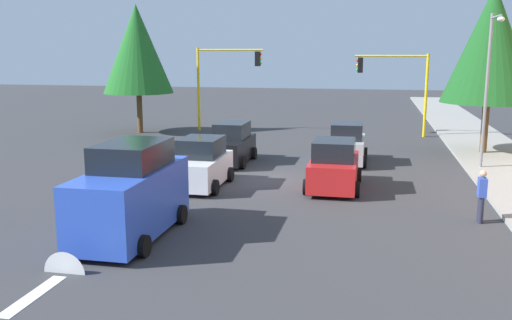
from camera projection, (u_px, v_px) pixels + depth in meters
The scene contains 14 objects.
ground_plane at pixel (268, 180), 23.55m from camera, with size 120.00×120.00×0.00m, color #353538.
sidewalk_kerb at pixel (506, 165), 26.21m from camera, with size 80.00×4.00×0.15m, color gray.
lane_arrow_near at pixel (53, 282), 13.10m from camera, with size 2.40×1.10×1.10m.
traffic_signal_far_right at pixel (224, 72), 37.39m from camera, with size 0.36×4.59×5.62m.
traffic_signal_far_left at pixel (396, 78), 35.14m from camera, with size 0.36×4.59×5.24m.
street_lamp_curbside at pixel (489, 75), 24.32m from camera, with size 2.15×0.28×7.00m.
tree_roadside_mid at pixel (491, 45), 28.11m from camera, with size 4.74×4.74×8.68m.
tree_opposite_side at pixel (137, 49), 36.25m from camera, with size 4.58×4.58×8.39m.
delivery_van_blue at pixel (131, 194), 16.12m from camera, with size 4.80×2.22×2.77m.
car_silver at pixel (347, 145), 26.99m from camera, with size 3.69×1.97×1.98m.
car_red at pixel (334, 166), 21.88m from camera, with size 3.97×2.11×1.98m.
car_white at pixel (201, 165), 22.22m from camera, with size 3.76×2.07×1.98m.
car_black at pixel (231, 145), 26.97m from camera, with size 3.98×1.95×1.98m.
pedestrian_crossing at pixel (482, 195), 17.50m from camera, with size 0.40×0.24×1.70m.
Camera 1 is at (22.57, 4.24, 5.34)m, focal length 38.93 mm.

